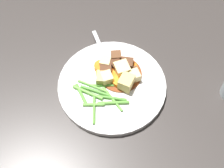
{
  "coord_description": "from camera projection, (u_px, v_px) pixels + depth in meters",
  "views": [
    {
      "loc": [
        -0.33,
        -0.24,
        0.68
      ],
      "look_at": [
        0.0,
        0.0,
        0.02
      ],
      "focal_mm": 50.9,
      "sensor_mm": 36.0,
      "label": 1
    }
  ],
  "objects": [
    {
      "name": "ground_plane",
      "position": [
        112.0,
        87.0,
        0.79
      ],
      "size": [
        3.0,
        3.0,
        0.0
      ],
      "primitive_type": "plane",
      "color": "#383330"
    },
    {
      "name": "dinner_plate",
      "position": [
        112.0,
        86.0,
        0.78
      ],
      "size": [
        0.27,
        0.27,
        0.02
      ],
      "primitive_type": "cylinder",
      "color": "white",
      "rests_on": "ground_plane"
    },
    {
      "name": "stew_sauce",
      "position": [
        119.0,
        73.0,
        0.79
      ],
      "size": [
        0.11,
        0.11,
        0.0
      ],
      "primitive_type": "cylinder",
      "color": "brown",
      "rests_on": "dinner_plate"
    },
    {
      "name": "carrot_slice_0",
      "position": [
        118.0,
        82.0,
        0.77
      ],
      "size": [
        0.04,
        0.04,
        0.01
      ],
      "primitive_type": "cylinder",
      "rotation": [
        0.0,
        0.0,
        1.16
      ],
      "color": "orange",
      "rests_on": "dinner_plate"
    },
    {
      "name": "carrot_slice_1",
      "position": [
        131.0,
        68.0,
        0.8
      ],
      "size": [
        0.04,
        0.04,
        0.01
      ],
      "primitive_type": "cylinder",
      "rotation": [
        0.0,
        0.0,
        2.71
      ],
      "color": "orange",
      "rests_on": "dinner_plate"
    },
    {
      "name": "carrot_slice_2",
      "position": [
        115.0,
        72.0,
        0.79
      ],
      "size": [
        0.04,
        0.04,
        0.01
      ],
      "primitive_type": "cylinder",
      "rotation": [
        0.0,
        0.0,
        3.53
      ],
      "color": "orange",
      "rests_on": "dinner_plate"
    },
    {
      "name": "carrot_slice_3",
      "position": [
        101.0,
        67.0,
        0.8
      ],
      "size": [
        0.04,
        0.04,
        0.01
      ],
      "primitive_type": "cylinder",
      "rotation": [
        0.0,
        0.0,
        4.86
      ],
      "color": "orange",
      "rests_on": "dinner_plate"
    },
    {
      "name": "carrot_slice_4",
      "position": [
        119.0,
        76.0,
        0.78
      ],
      "size": [
        0.05,
        0.05,
        0.01
      ],
      "primitive_type": "cylinder",
      "rotation": [
        0.0,
        0.0,
        0.83
      ],
      "color": "orange",
      "rests_on": "dinner_plate"
    },
    {
      "name": "carrot_slice_5",
      "position": [
        113.0,
        77.0,
        0.78
      ],
      "size": [
        0.03,
        0.03,
        0.01
      ],
      "primitive_type": "cylinder",
      "rotation": [
        0.0,
        0.0,
        0.21
      ],
      "color": "orange",
      "rests_on": "dinner_plate"
    },
    {
      "name": "carrot_slice_6",
      "position": [
        103.0,
        73.0,
        0.79
      ],
      "size": [
        0.05,
        0.05,
        0.01
      ],
      "primitive_type": "cylinder",
      "rotation": [
        0.0,
        0.0,
        2.05
      ],
      "color": "orange",
      "rests_on": "dinner_plate"
    },
    {
      "name": "potato_chunk_0",
      "position": [
        122.0,
        69.0,
        0.78
      ],
      "size": [
        0.05,
        0.05,
        0.03
      ],
      "primitive_type": "cube",
      "rotation": [
        0.0,
        0.0,
        5.7
      ],
      "color": "#EAD68C",
      "rests_on": "dinner_plate"
    },
    {
      "name": "potato_chunk_1",
      "position": [
        107.0,
        77.0,
        0.77
      ],
      "size": [
        0.04,
        0.04,
        0.03
      ],
      "primitive_type": "cube",
      "rotation": [
        0.0,
        0.0,
        2.54
      ],
      "color": "#EAD68C",
      "rests_on": "dinner_plate"
    },
    {
      "name": "potato_chunk_2",
      "position": [
        102.0,
        78.0,
        0.77
      ],
      "size": [
        0.04,
        0.04,
        0.02
      ],
      "primitive_type": "cube",
      "rotation": [
        0.0,
        0.0,
        5.27
      ],
      "color": "#DBBC6B",
      "rests_on": "dinner_plate"
    },
    {
      "name": "potato_chunk_3",
      "position": [
        135.0,
        76.0,
        0.77
      ],
      "size": [
        0.03,
        0.04,
        0.02
      ],
      "primitive_type": "cube",
      "rotation": [
        0.0,
        0.0,
        5.7
      ],
      "color": "#EAD68C",
      "rests_on": "dinner_plate"
    },
    {
      "name": "potato_chunk_4",
      "position": [
        126.0,
        82.0,
        0.76
      ],
      "size": [
        0.04,
        0.04,
        0.03
      ],
      "primitive_type": "cube",
      "rotation": [
        0.0,
        0.0,
        3.33
      ],
      "color": "#DBBC6B",
      "rests_on": "dinner_plate"
    },
    {
      "name": "potato_chunk_5",
      "position": [
        105.0,
        63.0,
        0.8
      ],
      "size": [
        0.03,
        0.03,
        0.02
      ],
      "primitive_type": "cube",
      "rotation": [
        0.0,
        0.0,
        0.41
      ],
      "color": "#EAD68C",
      "rests_on": "dinner_plate"
    },
    {
      "name": "meat_chunk_0",
      "position": [
        116.0,
        64.0,
        0.79
      ],
      "size": [
        0.03,
        0.04,
        0.02
      ],
      "primitive_type": "cube",
      "rotation": [
        0.0,
        0.0,
        5.85
      ],
      "color": "#4C2B19",
      "rests_on": "dinner_plate"
    },
    {
      "name": "meat_chunk_1",
      "position": [
        134.0,
        71.0,
        0.79
      ],
      "size": [
        0.03,
        0.03,
        0.02
      ],
      "primitive_type": "cube",
      "rotation": [
        0.0,
        0.0,
        4.08
      ],
      "color": "brown",
      "rests_on": "dinner_plate"
    },
    {
      "name": "meat_chunk_2",
      "position": [
        125.0,
        63.0,
        0.79
      ],
      "size": [
        0.04,
        0.04,
        0.03
      ],
      "primitive_type": "cube",
      "rotation": [
        0.0,
        0.0,
        5.19
      ],
      "color": "#56331E",
      "rests_on": "dinner_plate"
    },
    {
      "name": "meat_chunk_3",
      "position": [
        116.0,
        57.0,
        0.8
      ],
      "size": [
        0.03,
        0.03,
        0.03
      ],
      "primitive_type": "cube",
      "rotation": [
        0.0,
        0.0,
        2.29
      ],
      "color": "brown",
      "rests_on": "dinner_plate"
    },
    {
      "name": "meat_chunk_4",
      "position": [
        106.0,
        68.0,
        0.79
      ],
      "size": [
        0.04,
        0.04,
        0.02
      ],
      "primitive_type": "cube",
      "rotation": [
        0.0,
        0.0,
        0.62
      ],
      "color": "#56331E",
      "rests_on": "dinner_plate"
    },
    {
      "name": "green_bean_0",
      "position": [
        92.0,
        103.0,
        0.74
      ],
      "size": [
        0.04,
        0.05,
        0.01
      ],
      "primitive_type": "cylinder",
      "rotation": [
        0.0,
        1.57,
        5.35
      ],
      "color": "#66AD42",
      "rests_on": "dinner_plate"
    },
    {
      "name": "green_bean_1",
      "position": [
        95.0,
        91.0,
        0.76
      ],
      "size": [
        0.03,
        0.07,
        0.01
      ],
      "primitive_type": "cylinder",
      "rotation": [
        0.0,
        1.57,
        4.99
      ],
      "color": "#4C8E33",
      "rests_on": "dinner_plate"
    },
    {
      "name": "green_bean_2",
      "position": [
        94.0,
        109.0,
        0.74
      ],
      "size": [
        0.07,
        0.05,
        0.01
      ],
      "primitive_type": "cylinder",
      "rotation": [
        0.0,
        1.57,
        3.79
      ],
      "color": "#599E38",
      "rests_on": "dinner_plate"
    },
    {
      "name": "green_bean_3",
      "position": [
        88.0,
        92.0,
        0.76
      ],
      "size": [
        0.02,
        0.08,
        0.01
      ],
      "primitive_type": "cylinder",
      "rotation": [
        0.0,
        1.57,
        4.89
      ],
      "color": "#66AD42",
      "rests_on": "dinner_plate"
    },
    {
      "name": "green_bean_4",
      "position": [
        113.0,
        103.0,
        0.74
      ],
      "size": [
        0.05,
        0.06,
        0.01
      ],
      "primitive_type": "cylinder",
      "rotation": [
        0.0,
        1.57,
        5.38
      ],
      "color": "#599E38",
      "rests_on": "dinner_plate"
    },
    {
      "name": "green_bean_5",
      "position": [
        81.0,
        94.0,
        0.76
      ],
      "size": [
        0.04,
        0.06,
        0.01
      ],
      "primitive_type": "cylinder",
      "rotation": [
        0.0,
        1.57,
        4.22
      ],
      "color": "#599E38",
      "rests_on": "dinner_plate"
    },
    {
      "name": "green_bean_6",
      "position": [
        113.0,
        99.0,
        0.75
      ],
      "size": [
        0.03,
        0.08,
        0.01
      ],
      "primitive_type": "cylinder",
      "rotation": [
        0.0,
        1.57,
        4.39
      ],
      "color": "#66AD42",
      "rests_on": "dinner_plate"
    },
    {
      "name": "green_bean_7",
      "position": [
        111.0,
        98.0,
        0.75
      ],
      "size": [
        0.04,
        0.07,
        0.01
      ],
      "primitive_type": "cylinder",
      "rotation": [
        0.0,
        1.57,
        5.19
      ],
      "color": "#4C8E33",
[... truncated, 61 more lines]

